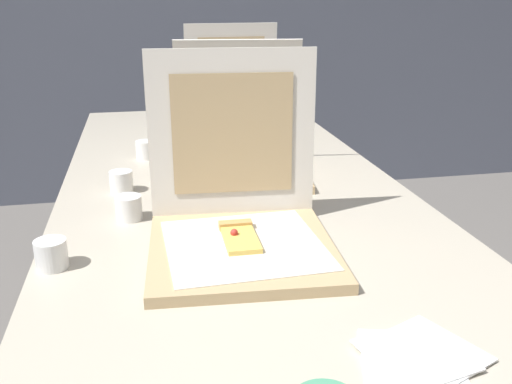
{
  "coord_description": "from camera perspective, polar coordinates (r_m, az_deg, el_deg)",
  "views": [
    {
      "loc": [
        -0.22,
        -0.75,
        1.22
      ],
      "look_at": [
        0.02,
        0.46,
        0.78
      ],
      "focal_mm": 39.39,
      "sensor_mm": 36.0,
      "label": 1
    }
  ],
  "objects": [
    {
      "name": "pizza_box_middle",
      "position": [
        1.65,
        -1.64,
        3.87
      ],
      "size": [
        0.41,
        0.41,
        0.38
      ],
      "rotation": [
        0.0,
        0.0,
        -0.12
      ],
      "color": "tan",
      "rests_on": "table"
    },
    {
      "name": "cup_white_far",
      "position": [
        1.83,
        -11.16,
        4.24
      ],
      "size": [
        0.06,
        0.06,
        0.06
      ],
      "primitive_type": "cylinder",
      "color": "white",
      "rests_on": "table"
    },
    {
      "name": "pizza_box_back",
      "position": [
        2.18,
        -1.71,
        7.83
      ],
      "size": [
        0.39,
        0.39,
        0.39
      ],
      "rotation": [
        0.0,
        0.0,
        0.06
      ],
      "color": "tan",
      "rests_on": "table"
    },
    {
      "name": "cup_white_mid",
      "position": [
        1.53,
        -13.52,
        1.04
      ],
      "size": [
        0.06,
        0.06,
        0.06
      ],
      "primitive_type": "cylinder",
      "color": "white",
      "rests_on": "table"
    },
    {
      "name": "table",
      "position": [
        1.51,
        -2.05,
        -1.57
      ],
      "size": [
        0.92,
        2.32,
        0.72
      ],
      "color": "#BCB29E",
      "rests_on": "ground"
    },
    {
      "name": "napkin_pile",
      "position": [
        0.88,
        16.08,
        -15.66
      ],
      "size": [
        0.21,
        0.19,
        0.01
      ],
      "color": "white",
      "rests_on": "table"
    },
    {
      "name": "pizza_box_front",
      "position": [
        1.16,
        -1.65,
        -3.03
      ],
      "size": [
        0.39,
        0.4,
        0.39
      ],
      "rotation": [
        0.0,
        0.0,
        -0.07
      ],
      "color": "tan",
      "rests_on": "table"
    },
    {
      "name": "cup_white_near_center",
      "position": [
        1.34,
        -12.8,
        -1.58
      ],
      "size": [
        0.06,
        0.06,
        0.06
      ],
      "primitive_type": "cylinder",
      "color": "white",
      "rests_on": "table"
    },
    {
      "name": "cup_white_near_left",
      "position": [
        1.15,
        -20.08,
        -5.95
      ],
      "size": [
        0.06,
        0.06,
        0.06
      ],
      "primitive_type": "cylinder",
      "color": "white",
      "rests_on": "table"
    }
  ]
}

